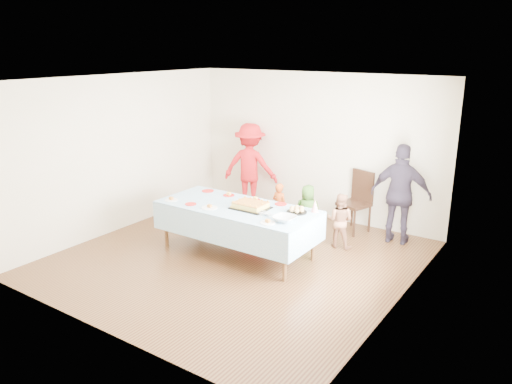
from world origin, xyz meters
TOP-DOWN VIEW (x-y plane):
  - ground at (0.00, 0.00)m, footprint 5.00×5.00m
  - room_walls at (0.05, 0.00)m, footprint 5.04×5.04m
  - party_table at (-0.12, 0.18)m, footprint 2.50×1.10m
  - birthday_cake at (0.12, 0.21)m, footprint 0.55×0.42m
  - rolls_tray at (0.80, 0.43)m, footprint 0.30×0.30m
  - punch_bowl at (0.84, -0.00)m, footprint 0.32×0.32m
  - party_hat at (1.00, 0.60)m, footprint 0.11×0.11m
  - fork_pile at (0.49, 0.05)m, footprint 0.24×0.18m
  - plate_red_far_a at (-1.01, 0.55)m, footprint 0.20×0.20m
  - plate_red_far_b at (-0.56, 0.55)m, footprint 0.19×0.19m
  - plate_red_far_c at (-0.05, 0.58)m, footprint 0.16×0.16m
  - plate_red_far_d at (0.39, 0.63)m, footprint 0.19×0.19m
  - plate_red_near at (-0.76, -0.16)m, footprint 0.18×0.18m
  - plate_white_left at (-1.16, -0.17)m, footprint 0.21×0.21m
  - plate_white_mid at (-0.41, -0.14)m, footprint 0.25×0.25m
  - plate_white_right at (0.69, -0.20)m, footprint 0.21×0.21m
  - dining_chair at (1.02, 2.19)m, footprint 0.58×0.58m
  - toddler_left at (-0.12, 1.45)m, footprint 0.34×0.25m
  - toddler_mid at (0.47, 1.38)m, footprint 0.53×0.43m
  - toddler_right at (1.09, 1.32)m, footprint 0.48×0.40m
  - adult_left at (-1.28, 2.20)m, footprint 1.23×0.91m
  - adult_right at (1.82, 2.04)m, footprint 1.02×0.52m

SIDE VIEW (x-z plane):
  - ground at x=0.00m, z-range 0.00..0.00m
  - toddler_left at x=-0.12m, z-range 0.00..0.85m
  - toddler_right at x=1.09m, z-range 0.00..0.90m
  - toddler_mid at x=0.47m, z-range 0.00..0.93m
  - dining_chair at x=1.02m, z-range 0.06..1.13m
  - party_table at x=-0.12m, z-range 0.33..1.11m
  - plate_red_far_a at x=-1.01m, z-range 0.78..0.79m
  - plate_red_far_b at x=-0.56m, z-range 0.78..0.79m
  - plate_red_far_c at x=-0.05m, z-range 0.78..0.79m
  - plate_red_far_d at x=0.39m, z-range 0.78..0.79m
  - plate_red_near at x=-0.76m, z-range 0.78..0.79m
  - plate_white_left at x=-1.16m, z-range 0.78..0.79m
  - plate_white_mid at x=-0.41m, z-range 0.78..0.79m
  - plate_white_right at x=0.69m, z-range 0.78..0.79m
  - fork_pile at x=0.49m, z-range 0.78..0.85m
  - rolls_tray at x=0.80m, z-range 0.77..0.86m
  - punch_bowl at x=0.84m, z-range 0.78..0.86m
  - birthday_cake at x=0.12m, z-range 0.78..0.87m
  - adult_right at x=1.82m, z-range 0.00..1.66m
  - adult_left at x=-1.28m, z-range 0.00..1.70m
  - party_hat at x=1.00m, z-range 0.78..0.97m
  - room_walls at x=0.05m, z-range 0.41..3.13m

